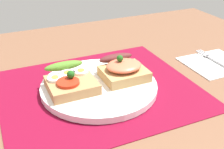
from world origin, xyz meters
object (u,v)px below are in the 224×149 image
Objects in this scene: sandwich_salmon at (123,69)px; napkin at (214,62)px; plate at (99,86)px; fork at (215,60)px; sandwich_egg_tomato at (70,80)px.

sandwich_salmon is 0.66× the size of napkin.
sandwich_salmon is at bearing 4.43° from plate.
fork is at bearing 1.08° from plate.
napkin is at bearing 0.77° from plate.
sandwich_salmon is 0.66× the size of fork.
fork reaches higher than napkin.
sandwich_salmon is 26.15cm from fork.
napkin is at bearing -162.85° from fork.
plate is 31.24cm from napkin.
sandwich_salmon reaches higher than fork.
napkin is (31.23, 0.42, -0.67)cm from plate.
sandwich_egg_tomato reaches higher than fork.
sandwich_egg_tomato is 37.79cm from fork.
sandwich_egg_tomato is 37.24cm from napkin.
sandwich_salmon is (5.81, 0.45, 2.61)cm from plate.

